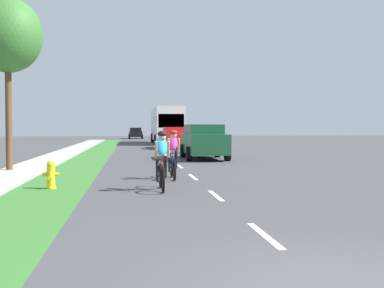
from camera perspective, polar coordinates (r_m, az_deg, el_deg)
name	(u,v)px	position (r m, az deg, el deg)	size (l,w,h in m)	color
ground_plane	(171,159)	(24.88, -2.53, -1.80)	(120.00, 120.00, 0.00)	#424244
grass_verge	(88,160)	(24.89, -12.24, -1.83)	(2.01, 70.00, 0.01)	#38722D
sidewalk_concrete	(49,160)	(25.13, -16.59, -1.84)	(1.82, 70.00, 0.10)	#B2ADA3
lane_markings_center	(165,155)	(28.86, -3.19, -1.25)	(0.12, 53.49, 0.01)	white
fire_hydrant_yellow	(51,175)	(13.59, -16.40, -3.56)	(0.44, 0.38, 0.76)	yellow
cyclist_lead	(162,160)	(12.66, -3.62, -1.89)	(0.42, 1.72, 1.58)	black
cyclist_trailing	(173,154)	(15.40, -2.27, -1.18)	(0.42, 1.72, 1.58)	black
suv_dark_green	(204,141)	(24.84, 1.42, 0.38)	(2.15, 4.70, 1.79)	#194C2D
pickup_red	(175,138)	(36.83, -2.05, 0.76)	(2.22, 5.10, 1.64)	red
bus_white	(166,123)	(47.48, -3.07, 2.45)	(2.78, 11.60, 3.48)	silver
sedan_black	(136,133)	(66.56, -6.70, 1.30)	(1.98, 4.30, 1.52)	black
street_tree_near	(8,36)	(19.65, -21.04, 11.88)	(2.56, 2.56, 6.52)	brown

